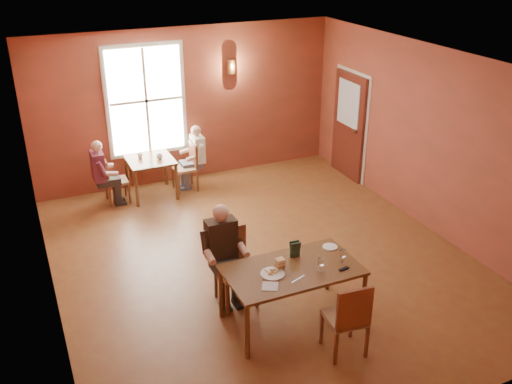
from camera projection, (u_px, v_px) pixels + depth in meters
name	position (u px, v px, depth m)	size (l,w,h in m)	color
ground	(261.00, 259.00, 8.76)	(6.00, 7.00, 0.01)	brown
wall_back	(187.00, 106.00, 11.03)	(6.00, 0.04, 3.00)	brown
wall_front	(420.00, 302.00, 5.23)	(6.00, 0.04, 3.00)	brown
wall_left	(41.00, 207.00, 7.02)	(0.04, 7.00, 3.00)	brown
wall_right	(430.00, 140.00, 9.24)	(0.04, 7.00, 3.00)	brown
ceiling	(262.00, 64.00, 7.50)	(6.00, 7.00, 0.04)	white
window	(146.00, 101.00, 10.61)	(1.36, 0.10, 1.96)	white
door	(348.00, 126.00, 11.31)	(0.12, 1.04, 2.10)	maroon
wall_sconce	(231.00, 66.00, 10.99)	(0.16, 0.16, 0.28)	brown
main_table	(292.00, 295.00, 7.23)	(1.67, 0.94, 0.78)	brown
chair_diner_main	(236.00, 269.00, 7.53)	(0.47, 0.47, 1.05)	#3D1D0F
diner_main	(236.00, 261.00, 7.45)	(0.53, 0.53, 1.33)	#402F23
chair_empty	(345.00, 316.00, 6.66)	(0.44, 0.44, 0.99)	#4D3016
plate_food	(273.00, 273.00, 6.94)	(0.30, 0.30, 0.04)	white
sandwich	(280.00, 265.00, 7.04)	(0.10, 0.10, 0.12)	tan
goblet_b	(342.00, 256.00, 7.16)	(0.08, 0.08, 0.20)	white
goblet_c	(321.00, 264.00, 6.98)	(0.08, 0.08, 0.19)	white
menu_stand	(295.00, 249.00, 7.28)	(0.13, 0.07, 0.22)	#26412B
knife	(298.00, 279.00, 6.85)	(0.23, 0.02, 0.00)	silver
napkin	(270.00, 286.00, 6.71)	(0.19, 0.19, 0.01)	silver
side_plate	(330.00, 247.00, 7.53)	(0.20, 0.20, 0.02)	white
sunglasses	(344.00, 269.00, 7.05)	(0.14, 0.04, 0.02)	black
second_table	(152.00, 177.00, 10.70)	(0.83, 0.83, 0.73)	brown
chair_diner_white	(185.00, 167.00, 10.90)	(0.41, 0.41, 0.93)	brown
diner_white	(186.00, 161.00, 10.86)	(0.48, 0.48, 1.19)	silver
chair_diner_maroon	(117.00, 180.00, 10.44)	(0.38, 0.38, 0.86)	#502719
diner_maroon	(114.00, 171.00, 10.35)	(0.49, 0.49, 1.22)	maroon
cup_a	(160.00, 157.00, 10.53)	(0.11, 0.11, 0.09)	white
cup_b	(140.00, 156.00, 10.58)	(0.10, 0.10, 0.09)	white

